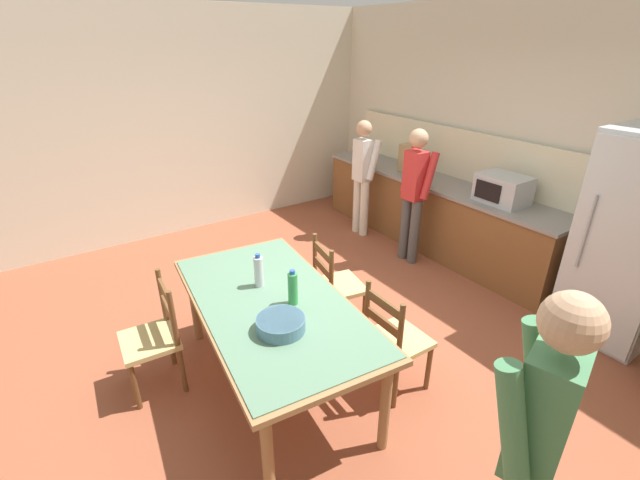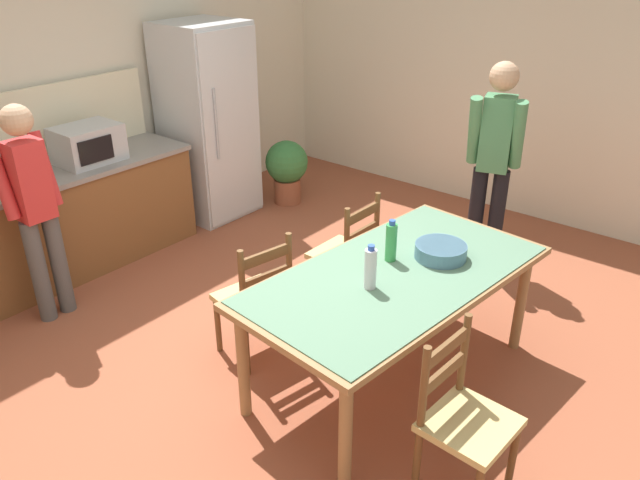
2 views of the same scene
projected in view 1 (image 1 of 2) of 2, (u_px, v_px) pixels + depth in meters
The scene contains 18 objects.
ground_plane at pixel (333, 341), 3.88m from camera, with size 8.32×8.32×0.00m, color brown.
wall_back at pixel (535, 144), 4.60m from camera, with size 6.52×0.12×2.90m, color beige.
wall_left at pixel (192, 124), 5.70m from camera, with size 0.12×5.20×2.90m, color beige.
kitchen_counter at pixel (431, 212), 5.52m from camera, with size 3.53×0.66×0.88m.
counter_splashback at pixel (455, 153), 5.36m from camera, with size 3.49×0.03×0.60m, color beige.
refrigerator at pixel (631, 241), 3.63m from camera, with size 0.72×0.73×1.86m.
microwave at pixel (503, 189), 4.55m from camera, with size 0.50×0.39×0.30m.
paper_bag at pixel (409, 158), 5.58m from camera, with size 0.24×0.16×0.36m, color tan.
dining_table at pixel (272, 310), 3.11m from camera, with size 2.03×1.20×0.78m.
bottle_near_centre at pixel (259, 271), 3.21m from camera, with size 0.07×0.07×0.27m.
bottle_off_centre at pixel (293, 288), 2.99m from camera, with size 0.07×0.07×0.27m.
serving_bowl at pixel (281, 323), 2.75m from camera, with size 0.32×0.32×0.09m.
chair_side_far_left at pixel (336, 285), 3.91m from camera, with size 0.49×0.47×0.91m.
chair_side_near_left at pixel (154, 338), 3.23m from camera, with size 0.44×0.42×0.91m.
chair_side_far_right at pixel (395, 340), 3.21m from camera, with size 0.43×0.41×0.91m.
person_at_sink at pixel (363, 172), 5.66m from camera, with size 0.39×0.27×1.55m.
person_at_counter at pixel (414, 190), 4.92m from camera, with size 0.40×0.28×1.60m.
person_by_table at pixel (530, 448), 1.76m from camera, with size 0.37×0.48×1.71m.
Camera 1 is at (2.51, -1.84, 2.50)m, focal length 24.00 mm.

